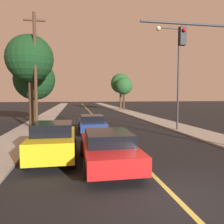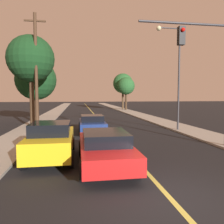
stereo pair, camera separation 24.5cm
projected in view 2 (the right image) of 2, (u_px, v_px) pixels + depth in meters
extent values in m
plane|color=black|center=(170.00, 199.00, 5.85)|extent=(200.00, 200.00, 0.00)
cube|color=black|center=(91.00, 110.00, 41.32)|extent=(9.93, 80.00, 0.01)
cube|color=#D1C14C|center=(91.00, 110.00, 41.31)|extent=(0.16, 76.00, 0.00)
cube|color=#9E998E|center=(57.00, 110.00, 40.35)|extent=(2.50, 80.00, 0.12)
cube|color=#9E998E|center=(123.00, 110.00, 42.27)|extent=(2.50, 80.00, 0.12)
cube|color=red|center=(105.00, 149.00, 8.62)|extent=(1.90, 4.86, 0.59)
cube|color=black|center=(105.00, 137.00, 8.40)|extent=(1.67, 2.19, 0.45)
cylinder|color=black|center=(81.00, 148.00, 9.99)|extent=(0.22, 0.70, 0.70)
cylinder|color=black|center=(120.00, 147.00, 10.27)|extent=(0.22, 0.70, 0.70)
cylinder|color=black|center=(83.00, 171.00, 7.02)|extent=(0.22, 0.70, 0.70)
cylinder|color=black|center=(137.00, 168.00, 7.30)|extent=(0.22, 0.70, 0.70)
cube|color=navy|center=(92.00, 125.00, 16.30)|extent=(1.81, 4.36, 0.58)
cube|color=black|center=(92.00, 118.00, 16.09)|extent=(1.59, 1.96, 0.44)
cylinder|color=black|center=(80.00, 126.00, 17.52)|extent=(0.22, 0.63, 0.63)
cylinder|color=black|center=(101.00, 126.00, 17.78)|extent=(0.22, 0.63, 0.63)
cylinder|color=black|center=(81.00, 132.00, 14.86)|extent=(0.22, 0.63, 0.63)
cylinder|color=black|center=(106.00, 131.00, 15.12)|extent=(0.22, 0.63, 0.63)
cube|color=gold|center=(51.00, 142.00, 9.50)|extent=(1.80, 4.18, 0.79)
cube|color=black|center=(51.00, 128.00, 9.28)|extent=(1.58, 1.88, 0.50)
cylinder|color=black|center=(37.00, 145.00, 10.67)|extent=(0.22, 0.68, 0.68)
cylinder|color=black|center=(72.00, 144.00, 10.93)|extent=(0.22, 0.68, 0.68)
cylinder|color=black|center=(24.00, 161.00, 8.12)|extent=(0.22, 0.68, 0.68)
cylinder|color=black|center=(71.00, 159.00, 8.38)|extent=(0.22, 0.68, 0.68)
cylinder|color=#333338|center=(186.00, 23.00, 10.81)|extent=(4.86, 0.12, 0.12)
cube|color=black|center=(181.00, 36.00, 10.81)|extent=(0.32, 0.28, 0.90)
sphere|color=red|center=(183.00, 30.00, 10.62)|extent=(0.20, 0.20, 0.20)
cylinder|color=#333338|center=(179.00, 79.00, 16.83)|extent=(0.14, 0.14, 7.88)
cylinder|color=#333338|center=(169.00, 28.00, 16.42)|extent=(1.69, 0.09, 0.09)
sphere|color=beige|center=(159.00, 28.00, 16.30)|extent=(0.36, 0.36, 0.36)
cylinder|color=#422D1E|center=(36.00, 72.00, 16.80)|extent=(0.24, 0.24, 8.92)
cube|color=#422D1E|center=(35.00, 21.00, 16.51)|extent=(1.60, 0.12, 0.12)
cylinder|color=#3D2B1C|center=(32.00, 101.00, 18.33)|extent=(0.38, 0.38, 4.36)
sphere|color=#143819|center=(31.00, 59.00, 18.07)|extent=(3.86, 3.86, 3.86)
cylinder|color=#3D2B1C|center=(37.00, 108.00, 22.11)|extent=(0.44, 0.44, 2.84)
sphere|color=#143819|center=(36.00, 80.00, 21.90)|extent=(4.04, 4.04, 4.04)
cylinder|color=#3D2B1C|center=(126.00, 101.00, 41.73)|extent=(0.39, 0.39, 3.38)
sphere|color=#235628|center=(126.00, 86.00, 41.53)|extent=(3.31, 3.31, 3.31)
cylinder|color=#4C3823|center=(123.00, 100.00, 44.23)|extent=(0.40, 0.40, 3.78)
sphere|color=#235628|center=(123.00, 83.00, 43.99)|extent=(3.98, 3.98, 3.98)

